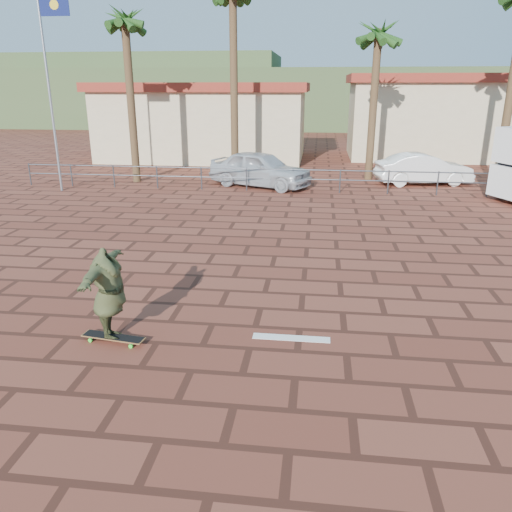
{
  "coord_description": "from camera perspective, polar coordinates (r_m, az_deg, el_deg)",
  "views": [
    {
      "loc": [
        1.06,
        -9.28,
        4.33
      ],
      "look_at": [
        -0.21,
        0.96,
        0.8
      ],
      "focal_mm": 35.0,
      "sensor_mm": 36.0,
      "label": 1
    }
  ],
  "objects": [
    {
      "name": "ground",
      "position": [
        10.29,
        0.52,
        -5.99
      ],
      "size": [
        120.0,
        120.0,
        0.0
      ],
      "primitive_type": "plane",
      "color": "brown",
      "rests_on": "ground"
    },
    {
      "name": "paint_stripe",
      "position": [
        9.17,
        4.05,
        -9.32
      ],
      "size": [
        1.4,
        0.22,
        0.01
      ],
      "primitive_type": "cube",
      "color": "white",
      "rests_on": "ground"
    },
    {
      "name": "guardrail",
      "position": [
        21.61,
        4.24,
        9.11
      ],
      "size": [
        24.06,
        0.06,
        1.0
      ],
      "color": "#47494F",
      "rests_on": "ground"
    },
    {
      "name": "flagpole",
      "position": [
        23.04,
        -22.43,
        18.32
      ],
      "size": [
        1.3,
        0.1,
        8.0
      ],
      "color": "gray",
      "rests_on": "ground"
    },
    {
      "name": "palm_far_left",
      "position": [
        24.46,
        -14.75,
        24.19
      ],
      "size": [
        2.4,
        2.4,
        8.25
      ],
      "color": "brown",
      "rests_on": "ground"
    },
    {
      "name": "palm_center",
      "position": [
        24.98,
        13.8,
        23.05
      ],
      "size": [
        2.4,
        2.4,
        7.75
      ],
      "color": "brown",
      "rests_on": "ground"
    },
    {
      "name": "building_west",
      "position": [
        32.13,
        -5.81,
        15.14
      ],
      "size": [
        12.6,
        7.6,
        4.5
      ],
      "color": "beige",
      "rests_on": "ground"
    },
    {
      "name": "building_east",
      "position": [
        34.04,
        19.53,
        14.83
      ],
      "size": [
        10.6,
        6.6,
        5.0
      ],
      "color": "beige",
      "rests_on": "ground"
    },
    {
      "name": "hill_front",
      "position": [
        59.3,
        6.37,
        17.49
      ],
      "size": [
        70.0,
        18.0,
        6.0
      ],
      "primitive_type": "cube",
      "color": "#384C28",
      "rests_on": "ground"
    },
    {
      "name": "hill_back",
      "position": [
        69.23,
        -13.01,
        18.16
      ],
      "size": [
        35.0,
        14.0,
        8.0
      ],
      "primitive_type": "cube",
      "color": "#384C28",
      "rests_on": "ground"
    },
    {
      "name": "longboard",
      "position": [
        9.33,
        -15.98,
        -8.92
      ],
      "size": [
        1.19,
        0.42,
        0.11
      ],
      "rotation": [
        0.0,
        0.0,
        -0.15
      ],
      "color": "olive",
      "rests_on": "ground"
    },
    {
      "name": "skateboarder",
      "position": [
        8.98,
        -16.47,
        -4.11
      ],
      "size": [
        0.75,
        2.08,
        1.66
      ],
      "primitive_type": "imported",
      "rotation": [
        0.0,
        0.0,
        1.67
      ],
      "color": "#383D21",
      "rests_on": "longboard"
    },
    {
      "name": "car_silver",
      "position": [
        22.7,
        0.49,
        9.93
      ],
      "size": [
        5.03,
        3.56,
        1.59
      ],
      "primitive_type": "imported",
      "rotation": [
        0.0,
        0.0,
        1.17
      ],
      "color": "#B5B9BD",
      "rests_on": "ground"
    },
    {
      "name": "car_white",
      "position": [
        24.49,
        18.6,
        9.4
      ],
      "size": [
        4.47,
        2.25,
        1.41
      ],
      "primitive_type": "imported",
      "rotation": [
        0.0,
        0.0,
        1.75
      ],
      "color": "white",
      "rests_on": "ground"
    }
  ]
}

